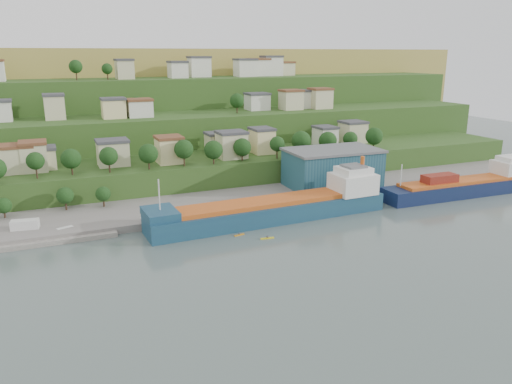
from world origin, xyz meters
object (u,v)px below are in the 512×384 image
cargo_ship_near (278,210)px  kayak_orange (239,235)px  warehouse (332,168)px  caravan (25,226)px  cargo_ship_far (466,187)px

cargo_ship_near → kayak_orange: 16.96m
cargo_ship_near → warehouse: cargo_ship_near is taller
cargo_ship_near → kayak_orange: (-14.83, -7.79, -2.68)m
caravan → kayak_orange: caravan is taller
cargo_ship_far → caravan: cargo_ship_far is taller
cargo_ship_near → cargo_ship_far: 69.42m
caravan → kayak_orange: 55.30m
caravan → kayak_orange: size_ratio=2.29×
cargo_ship_far → warehouse: size_ratio=1.86×
warehouse → kayak_orange: bearing=-146.6°
warehouse → cargo_ship_near: bearing=-144.8°
warehouse → caravan: bearing=-174.5°
warehouse → kayak_orange: size_ratio=10.68×
cargo_ship_near → caravan: 67.19m
warehouse → caravan: size_ratio=4.66×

